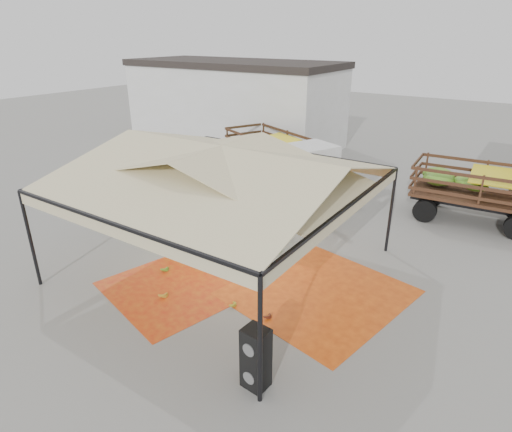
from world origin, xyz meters
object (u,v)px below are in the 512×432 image
Objects in this scene: banana_heap at (219,217)px; speaker_stack at (256,358)px; vendor at (331,209)px; truck_left at (281,154)px.

speaker_stack is (5.45, -5.61, 0.08)m from banana_heap.
banana_heap is 4.15× the size of speaker_stack.
vendor is (-2.14, 8.31, 0.09)m from speaker_stack.
vendor is 0.23× the size of truck_left.
truck_left is (-4.53, 3.82, 0.63)m from vendor.
vendor is 5.96m from truck_left.
banana_heap is 3.72× the size of vendor.
vendor is (3.31, 2.70, 0.17)m from banana_heap.
speaker_stack is at bearing -36.48° from truck_left.
speaker_stack is 0.90× the size of vendor.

